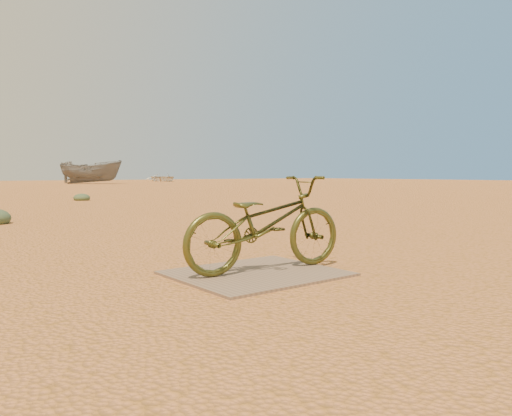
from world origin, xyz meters
TOP-DOWN VIEW (x-y plane):
  - ground at (0.00, 0.00)m, footprint 120.00×120.00m
  - plywood_board at (-0.19, -0.52)m, footprint 1.36×1.17m
  - bicycle at (-0.07, -0.50)m, footprint 1.64×0.71m
  - boat_mid_right at (11.84, 37.42)m, footprint 5.27×4.43m
  - boat_far_right at (22.27, 44.75)m, footprint 3.07×4.23m
  - kale_b at (2.58, 12.23)m, footprint 0.52×0.52m

SIDE VIEW (x-z plane):
  - ground at x=0.00m, z-range 0.00..0.00m
  - kale_b at x=2.58m, z-range -0.14..0.14m
  - plywood_board at x=-0.19m, z-range 0.00..0.02m
  - boat_far_right at x=22.27m, z-range 0.00..0.86m
  - bicycle at x=-0.07m, z-range 0.02..0.86m
  - boat_mid_right at x=11.84m, z-range 0.00..1.96m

